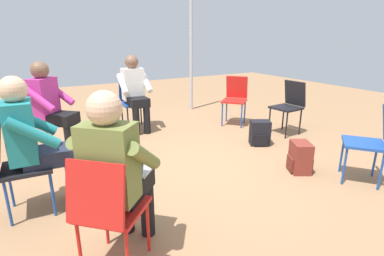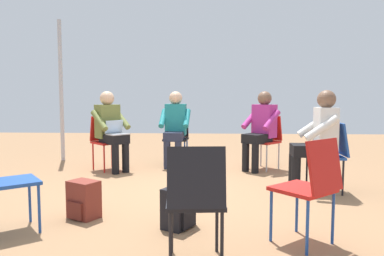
# 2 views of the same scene
# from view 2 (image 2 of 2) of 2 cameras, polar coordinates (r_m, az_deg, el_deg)

# --- Properties ---
(ground_plane) EXTENTS (14.00, 14.00, 0.00)m
(ground_plane) POSITION_cam_2_polar(r_m,az_deg,el_deg) (4.59, -2.40, -9.85)
(ground_plane) COLOR #99704C
(chair_northwest) EXTENTS (0.58, 0.59, 0.85)m
(chair_northwest) POSITION_cam_2_polar(r_m,az_deg,el_deg) (3.07, 17.64, -8.06)
(chair_northwest) COLOR red
(chair_northwest) RESTS_ON ground
(chair_south) EXTENTS (0.42, 0.46, 0.85)m
(chair_south) POSITION_cam_2_polar(r_m,az_deg,el_deg) (6.38, -2.38, -1.11)
(chair_south) COLOR black
(chair_south) RESTS_ON ground
(chair_northeast) EXTENTS (0.58, 0.58, 0.85)m
(chair_northeast) POSITION_cam_2_polar(r_m,az_deg,el_deg) (3.57, -26.90, -6.56)
(chair_northeast) COLOR #1E4799
(chair_northeast) RESTS_ON ground
(chair_southwest) EXTENTS (0.58, 0.59, 0.85)m
(chair_southwest) POSITION_cam_2_polar(r_m,az_deg,el_deg) (6.11, 11.30, -1.48)
(chair_southwest) COLOR red
(chair_southwest) RESTS_ON ground
(chair_southeast) EXTENTS (0.58, 0.58, 0.85)m
(chair_southeast) POSITION_cam_2_polar(r_m,az_deg,el_deg) (6.09, -13.06, -1.53)
(chair_southeast) COLOR red
(chair_southeast) RESTS_ON ground
(chair_west) EXTENTS (0.45, 0.41, 0.85)m
(chair_west) POSITION_cam_2_polar(r_m,az_deg,el_deg) (4.84, 20.43, -3.40)
(chair_west) COLOR #1E4799
(chair_west) RESTS_ON ground
(chair_north) EXTENTS (0.43, 0.47, 0.85)m
(chair_north) POSITION_cam_2_polar(r_m,az_deg,el_deg) (2.57, 0.56, -10.36)
(chair_north) COLOR black
(chair_north) RESTS_ON ground
(person_with_laptop) EXTENTS (0.64, 0.64, 1.24)m
(person_with_laptop) POSITION_cam_2_polar(r_m,az_deg,el_deg) (5.92, -12.26, 0.22)
(person_with_laptop) COLOR black
(person_with_laptop) RESTS_ON ground
(person_in_magenta) EXTENTS (0.63, 0.63, 1.24)m
(person_in_magenta) POSITION_cam_2_polar(r_m,az_deg,el_deg) (5.95, 10.44, 0.28)
(person_in_magenta) COLOR black
(person_in_magenta) RESTS_ON ground
(person_in_teal) EXTENTS (0.51, 0.54, 1.24)m
(person_in_teal) POSITION_cam_2_polar(r_m,az_deg,el_deg) (6.20, -2.61, 0.55)
(person_in_teal) COLOR #23283D
(person_in_teal) RESTS_ON ground
(person_in_white) EXTENTS (0.53, 0.50, 1.24)m
(person_in_white) POSITION_cam_2_polar(r_m,az_deg,el_deg) (4.77, 18.58, -1.06)
(person_in_white) COLOR black
(person_in_white) RESTS_ON ground
(backpack_near_laptop_user) EXTENTS (0.34, 0.31, 0.36)m
(backpack_near_laptop_user) POSITION_cam_2_polar(r_m,az_deg,el_deg) (3.81, -16.15, -10.73)
(backpack_near_laptop_user) COLOR maroon
(backpack_near_laptop_user) RESTS_ON ground
(backpack_by_empty_chair) EXTENTS (0.31, 0.34, 0.36)m
(backpack_by_empty_chair) POSITION_cam_2_polar(r_m,az_deg,el_deg) (3.41, -2.11, -12.37)
(backpack_by_empty_chair) COLOR black
(backpack_by_empty_chair) RESTS_ON ground
(tent_pole_far) EXTENTS (0.07, 0.07, 2.50)m
(tent_pole_far) POSITION_cam_2_polar(r_m,az_deg,el_deg) (7.10, -19.31, 5.35)
(tent_pole_far) COLOR #B2B2B7
(tent_pole_far) RESTS_ON ground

